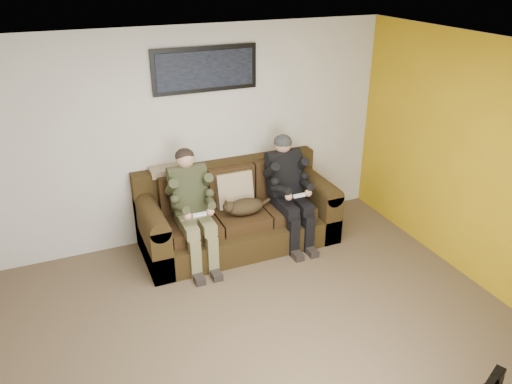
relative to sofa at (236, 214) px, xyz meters
name	(u,v)px	position (x,y,z in m)	size (l,w,h in m)	color
floor	(269,340)	(-0.38, -1.83, -0.37)	(5.00, 5.00, 0.00)	brown
ceiling	(273,60)	(-0.38, -1.83, 2.23)	(5.00, 5.00, 0.00)	silver
wall_back	(193,137)	(-0.38, 0.42, 0.93)	(5.00, 5.00, 0.00)	beige
wall_right	(496,172)	(2.12, -1.83, 0.93)	(4.50, 4.50, 0.00)	beige
accent_wall_right	(495,172)	(2.11, -1.83, 0.93)	(4.50, 4.50, 0.00)	#C29613
sofa	(236,214)	(0.00, 0.00, 0.00)	(2.36, 1.02, 0.97)	#32240F
throw_pillow	(234,189)	(0.00, 0.04, 0.32)	(0.45, 0.13, 0.43)	tan
throw_blanket	(170,170)	(-0.72, 0.30, 0.60)	(0.48, 0.24, 0.09)	tan
person_left	(192,201)	(-0.61, -0.20, 0.39)	(0.51, 0.87, 1.33)	olive
person_right	(288,184)	(0.61, -0.20, 0.39)	(0.51, 0.86, 1.34)	black
cat	(244,207)	(0.02, -0.22, 0.21)	(0.66, 0.26, 0.24)	#3F2F19
framed_poster	(205,69)	(-0.20, 0.38, 1.73)	(1.25, 0.05, 0.52)	black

